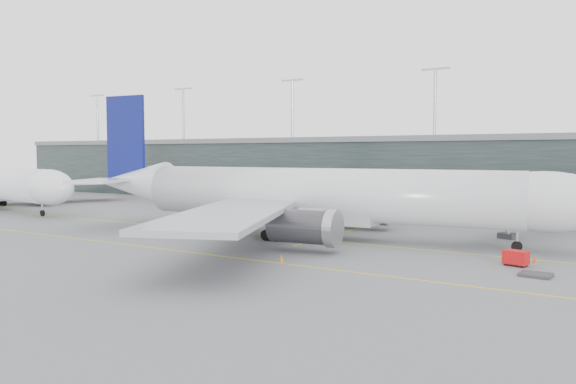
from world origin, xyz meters
The scene contains 17 objects.
ground centered at (0.00, 0.00, 0.00)m, with size 320.00×320.00×0.00m, color #5D5D62.
taxiline_a centered at (0.00, -4.00, 0.01)m, with size 160.00×0.25×0.02m, color gold.
taxiline_b centered at (0.00, -20.00, 0.01)m, with size 160.00×0.25×0.02m, color gold.
taxiline_lead_main centered at (5.00, 20.00, 0.01)m, with size 0.25×60.00×0.02m, color gold.
taxiline_lead_adj centered at (-75.00, 20.00, 0.01)m, with size 0.25×60.00×0.02m, color gold.
terminal centered at (0.00, 58.00, 7.62)m, with size 240.00×36.00×29.00m.
main_aircraft centered at (4.06, -2.08, 5.85)m, with size 74.36×69.53×20.84m.
jet_bridge centered at (29.89, 24.97, 5.47)m, with size 20.53×45.91×7.31m.
gse_cart centered at (30.88, -8.48, 0.89)m, with size 2.62×1.97×1.60m.
baggage_dolly centered at (33.36, -12.68, 0.17)m, with size 2.82×2.26×0.28m, color #323136.
uld_a centered at (-6.52, 9.07, 1.00)m, with size 2.32×1.96×1.91m.
uld_b centered at (-4.07, 10.80, 0.95)m, with size 2.20×1.86×1.82m.
uld_c centered at (-1.39, 11.36, 0.97)m, with size 2.23×1.89×1.84m.
cone_nose centered at (32.28, -5.59, 0.38)m, with size 0.48×0.48×0.76m, color #D7480B.
cone_wing_stbd centered at (9.06, -19.21, 0.38)m, with size 0.48×0.48×0.77m, color orange.
cone_wing_port centered at (6.64, 11.24, 0.36)m, with size 0.46×0.46×0.73m, color red.
cone_tail centered at (-10.69, -11.15, 0.37)m, with size 0.47×0.47×0.75m, color red.
Camera 1 is at (40.66, -69.49, 11.65)m, focal length 35.00 mm.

